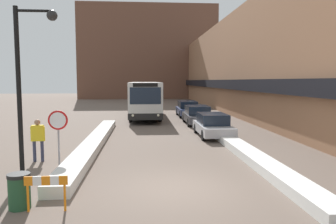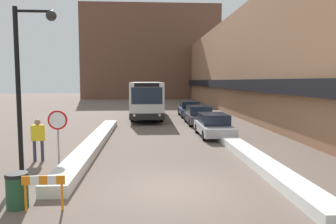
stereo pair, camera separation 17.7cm
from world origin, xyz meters
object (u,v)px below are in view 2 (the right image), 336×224
at_px(city_bus, 147,98).
at_px(pedestrian, 38,136).
at_px(parked_car_back, 189,109).
at_px(trash_bin, 17,190).
at_px(parked_car_front, 214,125).
at_px(parked_car_middle, 199,115).
at_px(construction_barricade, 43,186).
at_px(stop_sign, 58,126).
at_px(street_lamp, 26,72).

distance_m(city_bus, pedestrian, 17.49).
bearing_deg(city_bus, parked_car_back, 1.18).
height_order(parked_car_back, trash_bin, parked_car_back).
height_order(parked_car_front, parked_car_middle, parked_car_middle).
distance_m(pedestrian, construction_barricade, 5.79).
relative_size(parked_car_back, stop_sign, 2.03).
bearing_deg(parked_car_front, parked_car_back, 90.00).
bearing_deg(parked_car_middle, pedestrian, -127.33).
height_order(city_bus, parked_car_back, city_bus).
relative_size(parked_car_front, pedestrian, 2.48).
relative_size(parked_car_middle, stop_sign, 2.04).
relative_size(parked_car_middle, parked_car_back, 1.01).
bearing_deg(street_lamp, city_bus, 77.73).
distance_m(parked_car_front, trash_bin, 13.21).
distance_m(stop_sign, street_lamp, 2.52).
relative_size(street_lamp, pedestrian, 3.31).
bearing_deg(construction_barricade, pedestrian, 109.06).
bearing_deg(trash_bin, parked_car_back, 71.21).
bearing_deg(parked_car_middle, trash_bin, -114.49).
xyz_separation_m(pedestrian, construction_barricade, (1.89, -5.46, -0.40)).
bearing_deg(construction_barricade, parked_car_front, 58.64).
bearing_deg(trash_bin, construction_barricade, -18.15).
relative_size(street_lamp, construction_barricade, 5.37).
distance_m(parked_car_middle, parked_car_back, 5.60).
distance_m(parked_car_front, street_lamp, 11.78).
xyz_separation_m(parked_car_back, stop_sign, (-7.56, -17.91, 0.89)).
xyz_separation_m(parked_car_back, trash_bin, (-7.54, -22.15, -0.26)).
bearing_deg(street_lamp, parked_car_front, 43.86).
relative_size(city_bus, parked_car_front, 2.84).
xyz_separation_m(city_bus, parked_car_back, (4.06, 0.08, -1.03)).
bearing_deg(street_lamp, construction_barricade, -65.64).
relative_size(city_bus, parked_car_middle, 2.74).
bearing_deg(trash_bin, parked_car_front, 55.20).
bearing_deg(parked_car_middle, street_lamp, -121.14).
relative_size(city_bus, trash_bin, 13.23).
height_order(stop_sign, street_lamp, street_lamp).
relative_size(pedestrian, trash_bin, 1.88).
bearing_deg(city_bus, parked_car_front, -70.14).
xyz_separation_m(parked_car_back, pedestrian, (-8.65, -16.95, 0.34)).
bearing_deg(stop_sign, pedestrian, 138.40).
height_order(pedestrian, construction_barricade, pedestrian).
height_order(city_bus, parked_car_middle, city_bus).
bearing_deg(trash_bin, pedestrian, 102.07).
bearing_deg(street_lamp, trash_bin, -77.06).
bearing_deg(pedestrian, construction_barricade, -74.67).
relative_size(city_bus, street_lamp, 2.13).
distance_m(parked_car_front, parked_car_back, 11.31).
bearing_deg(parked_car_back, parked_car_front, -90.00).
distance_m(city_bus, street_lamp, 19.66).
bearing_deg(stop_sign, street_lamp, -116.99).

